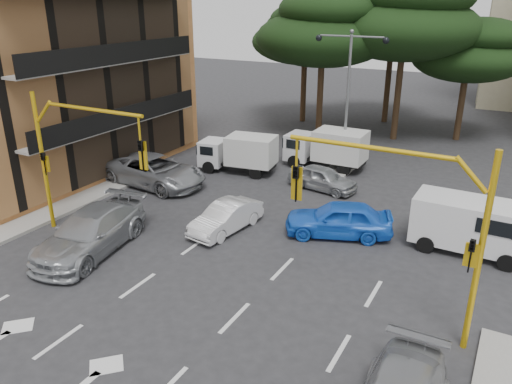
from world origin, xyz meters
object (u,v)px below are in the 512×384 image
signal_mast_right (416,214)px  car_silver_wagon (90,232)px  signal_mast_left (70,148)px  car_silver_cross_b (323,178)px  street_lamp_center (349,76)px  car_white_hatch (226,217)px  van_white (471,226)px  box_truck_b (326,149)px  car_silver_cross_a (154,171)px  car_blue_compact (339,219)px  box_truck_a (238,154)px

signal_mast_right → car_silver_wagon: bearing=-176.1°
signal_mast_left → car_silver_cross_b: 12.69m
signal_mast_right → street_lamp_center: street_lamp_center is taller
car_white_hatch → van_white: size_ratio=0.86×
box_truck_b → van_white: bearing=-128.9°
van_white → car_silver_cross_a: bearing=-88.8°
car_silver_wagon → car_silver_cross_b: car_silver_wagon is taller
signal_mast_left → box_truck_b: 14.97m
car_white_hatch → car_blue_compact: car_blue_compact is taller
signal_mast_left → van_white: size_ratio=1.36×
car_silver_wagon → box_truck_a: 11.23m
car_blue_compact → van_white: 5.22m
signal_mast_left → car_blue_compact: signal_mast_left is taller
car_silver_cross_a → car_silver_cross_b: car_silver_cross_a is taller
car_silver_cross_a → box_truck_a: box_truck_a is taller
car_white_hatch → street_lamp_center: bearing=89.2°
box_truck_a → car_silver_cross_a: bearing=135.8°
street_lamp_center → car_silver_cross_b: street_lamp_center is taller
street_lamp_center → box_truck_b: size_ratio=1.62×
signal_mast_left → box_truck_a: 10.89m
signal_mast_left → van_white: 16.29m
signal_mast_right → car_silver_cross_a: 16.39m
street_lamp_center → van_white: size_ratio=1.76×
car_blue_compact → car_silver_cross_a: size_ratio=0.76×
signal_mast_left → box_truck_b: size_ratio=1.25×
car_white_hatch → car_silver_cross_a: size_ratio=0.65×
van_white → box_truck_b: size_ratio=0.92×
car_blue_compact → box_truck_b: (-3.78, 8.28, 0.42)m
car_white_hatch → car_silver_wagon: bearing=-124.2°
box_truck_a → car_white_hatch: bearing=-162.4°
street_lamp_center → car_white_hatch: 11.80m
box_truck_a → box_truck_b: bearing=-62.4°
car_white_hatch → car_silver_cross_a: bearing=162.7°
car_white_hatch → van_white: van_white is taller
signal_mast_left → car_white_hatch: (5.20, 3.34, -3.26)m
signal_mast_left → box_truck_a: size_ratio=1.34×
car_white_hatch → box_truck_a: box_truck_a is taller
car_silver_cross_a → box_truck_b: (7.06, 7.18, 0.37)m
car_white_hatch → signal_mast_left: bearing=-139.4°
signal_mast_right → signal_mast_left: (-13.61, 0.00, 0.00)m
van_white → box_truck_b: (-8.87, 7.15, 0.08)m
car_white_hatch → car_blue_compact: size_ratio=0.85×
box_truck_b → signal_mast_right: bearing=-150.2°
signal_mast_left → car_silver_cross_b: signal_mast_left is taller
car_white_hatch → car_silver_cross_a: 7.06m
car_silver_wagon → car_silver_cross_a: 7.63m
signal_mast_right → box_truck_b: 15.80m
street_lamp_center → signal_mast_left: bearing=-115.9°
car_blue_compact → box_truck_b: size_ratio=0.93×
signal_mast_right → car_blue_compact: (-3.97, 5.23, -3.12)m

